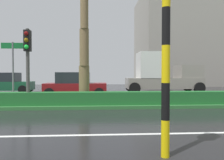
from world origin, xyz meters
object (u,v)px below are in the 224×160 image
traffic_signal_foreground (166,3)px  car_in_traffic_third (75,85)px  traffic_signal_median_right (27,53)px  street_name_sign (13,64)px  car_in_traffic_second (6,83)px  box_truck_lead (162,75)px

traffic_signal_foreground → car_in_traffic_third: size_ratio=0.99×
traffic_signal_median_right → traffic_signal_foreground: traffic_signal_foreground is taller
street_name_sign → car_in_traffic_third: size_ratio=0.70×
car_in_traffic_second → car_in_traffic_third: same height
street_name_sign → car_in_traffic_second: 8.98m
street_name_sign → box_truck_lead: (9.69, 7.68, -0.53)m
car_in_traffic_second → box_truck_lead: (13.42, -0.39, 0.72)m
traffic_signal_median_right → box_truck_lead: bearing=43.4°
traffic_signal_median_right → box_truck_lead: 12.14m
traffic_signal_median_right → street_name_sign: size_ratio=1.17×
street_name_sign → car_in_traffic_second: (-3.73, 8.07, -1.25)m
street_name_sign → box_truck_lead: 12.38m
car_in_traffic_second → street_name_sign: bearing=-65.2°
street_name_sign → traffic_signal_foreground: (5.42, -6.69, 0.86)m
traffic_signal_foreground → box_truck_lead: bearing=-106.5°
street_name_sign → car_in_traffic_second: bearing=114.8°
traffic_signal_foreground → traffic_signal_median_right: bearing=-53.3°
box_truck_lead → traffic_signal_foreground: bearing=-106.5°
car_in_traffic_third → box_truck_lead: box_truck_lead is taller
street_name_sign → traffic_signal_foreground: size_ratio=0.70×
box_truck_lead → car_in_traffic_third: bearing=-157.0°
street_name_sign → traffic_signal_foreground: bearing=-51.0°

